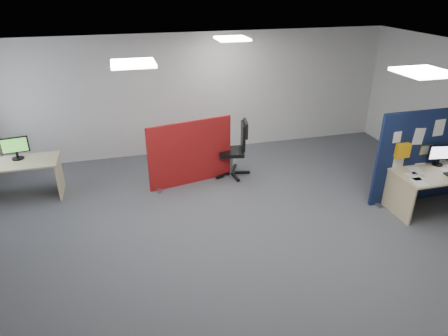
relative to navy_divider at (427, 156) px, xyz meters
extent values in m
plane|color=#505358|center=(-3.46, -0.14, -0.86)|extent=(9.00, 9.00, 0.00)
cube|color=white|center=(-3.46, -0.14, 1.84)|extent=(9.00, 7.00, 0.02)
cube|color=silver|center=(-3.46, 3.36, 0.49)|extent=(9.00, 0.02, 2.70)
cube|color=white|center=(-1.46, -1.14, 1.81)|extent=(0.60, 0.60, 0.04)
cube|color=white|center=(-4.96, 0.36, 1.81)|extent=(0.60, 0.60, 0.04)
cube|color=white|center=(-2.96, 2.36, 1.81)|extent=(0.60, 0.60, 0.04)
cube|color=#101C3D|center=(0.02, 0.00, 0.00)|extent=(2.09, 0.06, 1.73)
cube|color=gray|center=(-0.88, 0.00, -0.84)|extent=(0.08, 0.30, 0.04)
cube|color=white|center=(-0.73, -0.03, 0.44)|extent=(0.15, 0.01, 0.20)
cube|color=white|center=(-0.30, -0.03, 0.41)|extent=(0.21, 0.01, 0.30)
cube|color=white|center=(0.09, -0.03, 0.53)|extent=(0.21, 0.01, 0.30)
cube|color=white|center=(-0.61, -0.03, -0.02)|extent=(0.21, 0.01, 0.30)
cube|color=white|center=(0.31, -0.03, -0.04)|extent=(0.21, 0.01, 0.30)
cube|color=white|center=(-0.14, -0.03, -0.26)|extent=(0.21, 0.01, 0.30)
cube|color=gold|center=(-0.08, -0.03, 0.14)|extent=(0.24, 0.01, 0.18)
cube|color=#FFAB10|center=(-0.60, -0.08, 0.20)|extent=(0.25, 0.10, 0.25)
cube|color=#D1BC86|center=(0.12, -0.40, -0.15)|extent=(1.84, 0.82, 0.03)
cube|color=#D1BC86|center=(-0.77, -0.40, -0.51)|extent=(0.03, 0.75, 0.70)
cube|color=#D1BC86|center=(0.12, -0.02, -0.31)|extent=(1.66, 0.02, 0.30)
cylinder|color=black|center=(0.13, -0.14, -0.12)|extent=(0.18, 0.18, 0.02)
cube|color=black|center=(0.13, -0.14, -0.07)|extent=(0.04, 0.03, 0.09)
cube|color=black|center=(0.13, -0.14, 0.11)|extent=(0.43, 0.10, 0.27)
cube|color=white|center=(0.13, -0.16, 0.11)|extent=(0.39, 0.07, 0.23)
cube|color=maroon|center=(-3.98, 1.71, -0.22)|extent=(1.70, 0.40, 1.29)
cube|color=gray|center=(-4.69, 1.71, -0.84)|extent=(0.08, 0.30, 0.04)
cube|color=gray|center=(-3.26, 1.71, -0.84)|extent=(0.08, 0.30, 0.04)
cube|color=#D1BC86|center=(-7.14, 1.93, -0.15)|extent=(1.44, 0.72, 0.03)
cube|color=#D1BC86|center=(-6.45, 1.93, -0.51)|extent=(0.03, 0.66, 0.70)
cube|color=#D1BC86|center=(-7.14, 2.26, -0.31)|extent=(1.29, 0.02, 0.30)
cylinder|color=black|center=(-7.13, 2.08, -0.12)|extent=(0.21, 0.21, 0.02)
cube|color=black|center=(-7.13, 2.08, -0.06)|extent=(0.05, 0.04, 0.11)
cube|color=black|center=(-7.13, 2.08, 0.14)|extent=(0.46, 0.10, 0.30)
cube|color=#3D8B2E|center=(-7.13, 2.06, 0.14)|extent=(0.42, 0.06, 0.26)
cube|color=black|center=(-2.88, 1.81, -0.82)|extent=(0.32, 0.12, 0.04)
cube|color=black|center=(-2.99, 2.06, -0.82)|extent=(0.20, 0.31, 0.04)
cube|color=black|center=(-3.27, 2.02, -0.82)|extent=(0.26, 0.27, 0.04)
cube|color=black|center=(-3.32, 1.75, -0.82)|extent=(0.31, 0.18, 0.04)
cube|color=black|center=(-3.08, 1.62, -0.82)|extent=(0.09, 0.32, 0.04)
cylinder|color=gray|center=(-3.11, 1.85, -0.60)|extent=(0.06, 0.06, 0.45)
cube|color=black|center=(-3.11, 1.85, -0.35)|extent=(0.58, 0.58, 0.07)
cube|color=black|center=(-2.88, 1.81, -0.01)|extent=(0.14, 0.45, 0.53)
cube|color=black|center=(-2.83, 1.80, 0.15)|extent=(0.14, 0.41, 0.32)
cube|color=white|center=(-0.55, -0.42, -0.13)|extent=(0.21, 0.30, 0.00)
cube|color=white|center=(-0.39, -0.24, -0.13)|extent=(0.29, 0.35, 0.00)
cube|color=white|center=(-0.62, -0.62, -0.13)|extent=(0.24, 0.32, 0.00)
cube|color=white|center=(0.32, -0.13, -0.13)|extent=(0.25, 0.33, 0.00)
camera|label=1|loc=(-5.19, -5.36, 2.89)|focal=32.00mm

